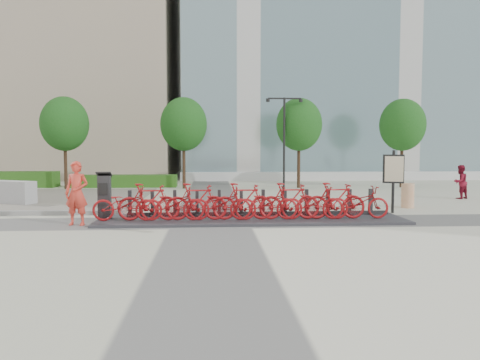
{
  "coord_description": "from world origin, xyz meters",
  "views": [
    {
      "loc": [
        0.02,
        -14.32,
        2.31
      ],
      "look_at": [
        1.0,
        1.5,
        1.2
      ],
      "focal_mm": 35.0,
      "sensor_mm": 36.0,
      "label": 1
    }
  ],
  "objects": [
    {
      "name": "bike_1",
      "position": [
        -1.88,
        -0.05,
        0.65
      ],
      "size": [
        1.89,
        0.53,
        1.13
      ],
      "primitive_type": "imported",
      "rotation": [
        0.0,
        0.0,
        1.57
      ],
      "color": "#A01215",
      "rests_on": "dock_pad"
    },
    {
      "name": "streetlamp",
      "position": [
        4.0,
        11.0,
        3.13
      ],
      "size": [
        2.0,
        0.2,
        5.0
      ],
      "color": "black",
      "rests_on": "ground"
    },
    {
      "name": "bike_10",
      "position": [
        4.6,
        -0.05,
        0.59
      ],
      "size": [
        1.94,
        0.68,
        1.02
      ],
      "primitive_type": "imported",
      "rotation": [
        0.0,
        0.0,
        1.57
      ],
      "color": "#A01215",
      "rests_on": "dock_pad"
    },
    {
      "name": "bike_8",
      "position": [
        3.16,
        -0.05,
        0.59
      ],
      "size": [
        1.94,
        0.68,
        1.02
      ],
      "primitive_type": "imported",
      "rotation": [
        0.0,
        0.0,
        1.57
      ],
      "color": "#A01215",
      "rests_on": "dock_pad"
    },
    {
      "name": "hedge_b",
      "position": [
        -5.0,
        13.2,
        0.35
      ],
      "size": [
        6.0,
        1.2,
        0.7
      ],
      "primitive_type": "cube",
      "color": "#275518",
      "rests_on": "ground"
    },
    {
      "name": "bike_5",
      "position": [
        1.0,
        -0.05,
        0.65
      ],
      "size": [
        1.89,
        0.53,
        1.13
      ],
      "primitive_type": "imported",
      "rotation": [
        0.0,
        0.0,
        1.57
      ],
      "color": "#A01215",
      "rests_on": "dock_pad"
    },
    {
      "name": "dock_pad",
      "position": [
        1.3,
        0.3,
        0.04
      ],
      "size": [
        9.6,
        2.4,
        0.08
      ],
      "primitive_type": "cube",
      "color": "#343339",
      "rests_on": "ground"
    },
    {
      "name": "ground",
      "position": [
        0.0,
        0.0,
        0.0
      ],
      "size": [
        120.0,
        120.0,
        0.0
      ],
      "primitive_type": "plane",
      "color": "beige"
    },
    {
      "name": "bike_2",
      "position": [
        -1.16,
        -0.05,
        0.59
      ],
      "size": [
        1.94,
        0.68,
        1.02
      ],
      "primitive_type": "imported",
      "rotation": [
        0.0,
        0.0,
        1.57
      ],
      "color": "#A01215",
      "rests_on": "dock_pad"
    },
    {
      "name": "tree_3",
      "position": [
        11.0,
        12.0,
        3.59
      ],
      "size": [
        2.6,
        2.6,
        5.1
      ],
      "color": "#3D261C",
      "rests_on": "ground"
    },
    {
      "name": "bike_4",
      "position": [
        0.28,
        -0.05,
        0.59
      ],
      "size": [
        1.94,
        0.68,
        1.02
      ],
      "primitive_type": "imported",
      "rotation": [
        0.0,
        0.0,
        1.57
      ],
      "color": "#A01215",
      "rests_on": "dock_pad"
    },
    {
      "name": "glass_building",
      "position": [
        14.0,
        26.0,
        12.0
      ],
      "size": [
        32.0,
        16.0,
        24.0
      ],
      "primitive_type": "cube",
      "color": "#3C606F",
      "rests_on": "ground"
    },
    {
      "name": "tree_2",
      "position": [
        5.0,
        12.0,
        3.59
      ],
      "size": [
        2.6,
        2.6,
        5.1
      ],
      "color": "#3D261C",
      "rests_on": "ground"
    },
    {
      "name": "tree_0",
      "position": [
        -8.0,
        12.0,
        3.59
      ],
      "size": [
        2.6,
        2.6,
        5.1
      ],
      "color": "#3D261C",
      "rests_on": "ground"
    },
    {
      "name": "kiosk",
      "position": [
        -3.31,
        0.45,
        0.79
      ],
      "size": [
        0.47,
        0.4,
        1.48
      ],
      "rotation": [
        0.0,
        0.0,
        0.05
      ],
      "color": "#2A292B",
      "rests_on": "dock_pad"
    },
    {
      "name": "pedestrian",
      "position": [
        11.19,
        5.95,
        0.76
      ],
      "size": [
        0.91,
        0.82,
        1.52
      ],
      "primitive_type": "imported",
      "rotation": [
        0.0,
        0.0,
        3.56
      ],
      "color": "maroon",
      "rests_on": "ground"
    },
    {
      "name": "bike_6",
      "position": [
        1.72,
        -0.05,
        0.59
      ],
      "size": [
        1.94,
        0.68,
        1.02
      ],
      "primitive_type": "imported",
      "rotation": [
        0.0,
        0.0,
        1.57
      ],
      "color": "#A01215",
      "rests_on": "dock_pad"
    },
    {
      "name": "bike_0",
      "position": [
        -2.6,
        -0.05,
        0.59
      ],
      "size": [
        1.94,
        0.68,
        1.02
      ],
      "primitive_type": "imported",
      "rotation": [
        0.0,
        0.0,
        1.57
      ],
      "color": "#A01215",
      "rests_on": "dock_pad"
    },
    {
      "name": "dock_rail_posts",
      "position": [
        1.36,
        0.77,
        0.51
      ],
      "size": [
        8.02,
        0.5,
        0.85
      ],
      "primitive_type": null,
      "color": "#2A292B",
      "rests_on": "dock_pad"
    },
    {
      "name": "map_sign",
      "position": [
        6.4,
        1.65,
        1.46
      ],
      "size": [
        0.71,
        0.36,
        2.21
      ],
      "rotation": [
        0.0,
        0.0,
        -0.36
      ],
      "color": "black",
      "rests_on": "ground"
    },
    {
      "name": "jersey_barrier",
      "position": [
        -8.35,
        5.49,
        0.46
      ],
      "size": [
        2.45,
        1.59,
        0.93
      ],
      "primitive_type": "cube",
      "rotation": [
        0.0,
        0.0,
        -0.43
      ],
      "color": "#B1B1B1",
      "rests_on": "ground"
    },
    {
      "name": "tree_1",
      "position": [
        -1.5,
        12.0,
        3.59
      ],
      "size": [
        2.6,
        2.6,
        5.1
      ],
      "color": "#3D261C",
      "rests_on": "ground"
    },
    {
      "name": "bike_9",
      "position": [
        3.88,
        -0.05,
        0.65
      ],
      "size": [
        1.89,
        0.53,
        1.13
      ],
      "primitive_type": "imported",
      "rotation": [
        0.0,
        0.0,
        1.57
      ],
      "color": "#A01215",
      "rests_on": "dock_pad"
    },
    {
      "name": "worker_red",
      "position": [
        -3.96,
        -0.28,
        0.95
      ],
      "size": [
        0.76,
        0.56,
        1.91
      ],
      "primitive_type": "imported",
      "rotation": [
        0.0,
        0.0,
        -0.16
      ],
      "color": "#E33D2E",
      "rests_on": "ground"
    },
    {
      "name": "construction_barrel",
      "position": [
        7.54,
        3.06,
        0.47
      ],
      "size": [
        0.57,
        0.57,
        0.93
      ],
      "primitive_type": "cylinder",
      "rotation": [
        0.0,
        0.0,
        -0.19
      ],
      "color": "orange",
      "rests_on": "ground"
    },
    {
      "name": "bike_3",
      "position": [
        -0.44,
        -0.05,
        0.65
      ],
      "size": [
        1.89,
        0.53,
        1.13
      ],
      "primitive_type": "imported",
      "rotation": [
        0.0,
        0.0,
        1.57
      ],
      "color": "#A01215",
      "rests_on": "dock_pad"
    },
    {
      "name": "bike_7",
      "position": [
        2.44,
        -0.05,
        0.65
      ],
      "size": [
        1.89,
        0.53,
        1.13
      ],
      "primitive_type": "imported",
      "rotation": [
        0.0,
        0.0,
        1.57
      ],
      "color": "#A01215",
      "rests_on": "dock_pad"
    }
  ]
}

